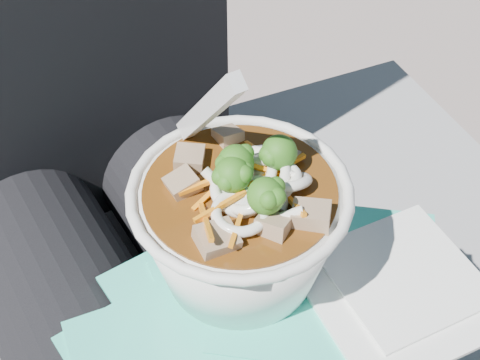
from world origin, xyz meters
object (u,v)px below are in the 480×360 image
lap (199,354)px  plastic_bag (245,315)px  person_body (152,270)px  udon_bowl (241,220)px

lap → plastic_bag: plastic_bag is taller
person_body → plastic_bag: person_body is taller
plastic_bag → udon_bowl: bearing=62.1°
lap → person_body: bearing=90.0°
lap → person_body: 0.09m
person_body → plastic_bag: 0.14m
udon_bowl → person_body: bearing=120.6°
person_body → udon_bowl: 0.16m
person_body → plastic_bag: bearing=-76.6°
lap → udon_bowl: size_ratio=2.31×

